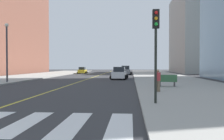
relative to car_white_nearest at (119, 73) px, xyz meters
The scene contains 10 objects.
sidewalk_kerb_east 14.02m from the car_white_nearest, 58.64° to the right, with size 10.00×120.00×0.15m, color #9E9B93.
lane_divider_paint 9.48m from the car_white_nearest, 121.42° to the left, with size 0.16×80.00×0.01m, color yellow.
parking_garage_concrete 42.20m from the car_white_nearest, 54.92° to the left, with size 18.00×24.00×22.46m, color #9E9B93.
car_white_nearest is the anchor object (origin of this frame).
car_yellow_second 24.76m from the car_white_nearest, 114.58° to the left, with size 2.40×3.78×1.67m.
car_gray_third 17.65m from the car_white_nearest, 88.22° to the left, with size 2.93×4.59×2.02m.
traffic_light_near_corner 24.07m from the car_white_nearest, 82.58° to the right, with size 0.36×0.41×5.01m.
park_bench 14.49m from the car_white_nearest, 68.90° to the right, with size 1.82×0.64×1.12m.
pedestrian_waiting_east 18.48m from the car_white_nearest, 78.07° to the right, with size 0.42×0.42×1.71m.
street_lamp 16.19m from the car_white_nearest, 145.45° to the right, with size 0.44×0.44×7.03m.
Camera 1 is at (6.67, -4.81, 2.20)m, focal length 38.71 mm.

